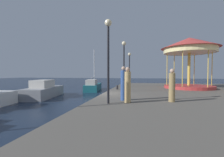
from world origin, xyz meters
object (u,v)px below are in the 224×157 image
Objects in this scene: bollard_south at (123,83)px; person_far_corner at (172,86)px; sailboat_teal at (93,86)px; person_by_the_water at (123,84)px; carousel at (189,51)px; lamp_post_near_edge at (108,46)px; lamp_post_far_end at (129,63)px; bollard_center at (117,87)px; person_near_carousel at (128,86)px; lamp_post_mid_promenade at (124,57)px; motorboat_grey at (44,91)px.

person_far_corner reaches higher than bollard_south.
sailboat_teal is 12.74m from person_by_the_water.
lamp_post_near_edge is (-6.55, -9.50, -0.95)m from carousel.
person_by_the_water is at bearing -87.80° from lamp_post_far_end.
person_near_carousel reaches higher than bollard_center.
lamp_post_far_end is 3.68m from bollard_south.
person_by_the_water is (0.44, -4.19, -2.00)m from lamp_post_mid_promenade.
lamp_post_mid_promenade reaches higher than lamp_post_far_end.
motorboat_grey is at bearing -165.89° from carousel.
carousel reaches higher than bollard_center.
person_by_the_water is (-5.89, -8.37, -2.98)m from carousel.
lamp_post_near_edge is 10.65m from lamp_post_far_end.
person_by_the_water is 0.74m from person_near_carousel.
bollard_center is (-7.18, -2.44, -3.71)m from carousel.
person_by_the_water is (1.46, -11.93, 0.73)m from bollard_south.
lamp_post_far_end reaches higher than motorboat_grey.
bollard_center is (7.15, 1.16, 0.35)m from motorboat_grey.
lamp_post_near_edge is at bearing -84.93° from bollard_center.
bollard_south is (-0.17, 6.00, 0.00)m from bollard_center.
lamp_post_mid_promenade is 10.70× the size of bollard_center.
bollard_south is (6.98, 7.16, 0.35)m from motorboat_grey.
carousel is at bearing 33.44° from lamp_post_mid_promenade.
motorboat_grey is at bearing 175.89° from lamp_post_mid_promenade.
lamp_post_near_edge is at bearing -92.46° from lamp_post_mid_promenade.
person_near_carousel is at bearing -64.54° from sailboat_teal.
lamp_post_near_edge is (4.81, -12.58, 3.16)m from sailboat_teal.
carousel is 1.32× the size of lamp_post_mid_promenade.
bollard_center is at bearing 95.07° from lamp_post_near_edge.
person_near_carousel is (8.74, -5.44, 1.05)m from motorboat_grey.
lamp_post_mid_promenade is at bearing -55.23° from sailboat_teal.
carousel is 8.44m from bollard_center.
lamp_post_near_edge is 2.42m from person_by_the_water.
lamp_post_mid_promenade is (8.01, -0.58, 3.07)m from motorboat_grey.
bollard_south is at bearing 109.17° from person_far_corner.
lamp_post_near_edge is 7.60m from bollard_center.
carousel reaches higher than motorboat_grey.
motorboat_grey is at bearing 150.57° from person_by_the_water.
carousel is 1.42× the size of lamp_post_far_end.
carousel reaches higher than person_far_corner.
person_near_carousel is at bearing -31.90° from motorboat_grey.
bollard_center is 6.11m from person_by_the_water.
sailboat_teal is 1.39× the size of lamp_post_mid_promenade.
carousel is 11.58m from lamp_post_near_edge.
motorboat_grey is at bearing -134.26° from bollard_south.
lamp_post_far_end reaches higher than bollard_center.
bollard_center is 7.15m from person_far_corner.
person_near_carousel is at bearing -82.06° from bollard_south.
lamp_post_mid_promenade is at bearing -146.56° from carousel.
carousel is at bearing -10.36° from lamp_post_far_end.
person_by_the_water is (0.37, -9.51, -1.82)m from lamp_post_far_end.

